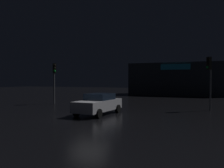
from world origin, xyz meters
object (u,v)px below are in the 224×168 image
traffic_signal_main (209,71)px  traffic_signal_opposite (54,75)px  car_near (99,104)px  store_building (179,79)px

traffic_signal_main → traffic_signal_opposite: 14.95m
car_near → traffic_signal_main: bearing=37.4°
traffic_signal_opposite → car_near: bearing=-33.7°
traffic_signal_opposite → traffic_signal_main: bearing=1.6°
traffic_signal_opposite → car_near: traffic_signal_opposite is taller
store_building → traffic_signal_opposite: 23.01m
traffic_signal_main → car_near: bearing=-142.6°
store_building → traffic_signal_opposite: (-9.67, -20.87, 0.37)m
traffic_signal_opposite → car_near: (7.68, -5.13, -2.22)m
car_near → traffic_signal_opposite: bearing=146.3°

